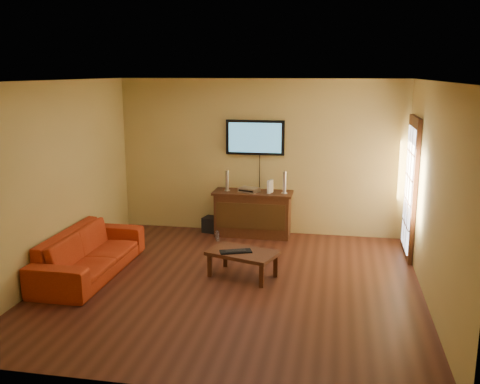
% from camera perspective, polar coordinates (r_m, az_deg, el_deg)
% --- Properties ---
extents(ground_plane, '(5.00, 5.00, 0.00)m').
position_cam_1_polar(ground_plane, '(7.35, -0.84, -9.78)').
color(ground_plane, '#3A1A10').
rests_on(ground_plane, ground).
extents(room_walls, '(5.00, 5.00, 5.00)m').
position_cam_1_polar(room_walls, '(7.49, 0.06, 4.09)').
color(room_walls, tan).
rests_on(room_walls, ground).
extents(french_door, '(0.07, 1.02, 2.22)m').
position_cam_1_polar(french_door, '(8.61, 17.72, 0.30)').
color(french_door, '#3A1B0D').
rests_on(french_door, ground).
extents(media_console, '(1.37, 0.52, 0.78)m').
position_cam_1_polar(media_console, '(9.32, 1.37, -2.31)').
color(media_console, '#3A1B0D').
rests_on(media_console, ground).
extents(television, '(1.02, 0.08, 0.60)m').
position_cam_1_polar(television, '(9.28, 1.63, 5.83)').
color(television, black).
rests_on(television, ground).
extents(coffee_table, '(1.06, 0.82, 0.37)m').
position_cam_1_polar(coffee_table, '(7.49, 0.29, -6.74)').
color(coffee_table, '#3A1B0D').
rests_on(coffee_table, ground).
extents(sofa, '(0.63, 2.13, 0.83)m').
position_cam_1_polar(sofa, '(7.86, -15.78, -5.53)').
color(sofa, '#AC3113').
rests_on(sofa, ground).
extents(speaker_left, '(0.10, 0.10, 0.36)m').
position_cam_1_polar(speaker_left, '(9.27, -1.37, 1.13)').
color(speaker_left, silver).
rests_on(speaker_left, media_console).
extents(speaker_right, '(0.10, 0.10, 0.38)m').
position_cam_1_polar(speaker_right, '(9.09, 4.78, 0.91)').
color(speaker_right, silver).
rests_on(speaker_right, media_console).
extents(av_receiver, '(0.38, 0.33, 0.07)m').
position_cam_1_polar(av_receiver, '(9.22, 0.98, 0.25)').
color(av_receiver, silver).
rests_on(av_receiver, media_console).
extents(game_console, '(0.09, 0.17, 0.22)m').
position_cam_1_polar(game_console, '(9.13, 3.23, 0.59)').
color(game_console, white).
rests_on(game_console, media_console).
extents(subwoofer, '(0.32, 0.32, 0.27)m').
position_cam_1_polar(subwoofer, '(9.61, -3.06, -3.46)').
color(subwoofer, black).
rests_on(subwoofer, ground).
extents(bottle, '(0.07, 0.07, 0.20)m').
position_cam_1_polar(bottle, '(9.09, -2.43, -4.71)').
color(bottle, white).
rests_on(bottle, ground).
extents(keyboard, '(0.47, 0.31, 0.03)m').
position_cam_1_polar(keyboard, '(7.44, -0.46, -6.35)').
color(keyboard, black).
rests_on(keyboard, coffee_table).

